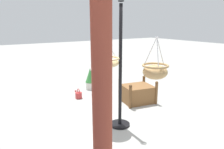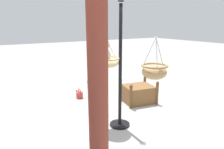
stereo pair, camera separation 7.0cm
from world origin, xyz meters
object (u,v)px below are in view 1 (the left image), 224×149
(teddy_bear, at_px, (105,52))
(watering_can, at_px, (79,95))
(hanging_basket_with_teddy, at_px, (106,62))
(potted_plant_trailing_ivy, at_px, (101,78))
(display_pole_central, at_px, (120,89))
(greenhouse_pillar_right, at_px, (102,104))
(wooden_planter_box, at_px, (137,93))
(potted_plant_small_succulent, at_px, (90,79))
(hanging_basket_left_high, at_px, (155,71))

(teddy_bear, relative_size, watering_can, 1.27)
(watering_can, bearing_deg, hanging_basket_with_teddy, 174.33)
(teddy_bear, relative_size, potted_plant_trailing_ivy, 0.93)
(display_pole_central, xyz_separation_m, watering_can, (2.07, 0.06, -0.73))
(hanging_basket_with_teddy, distance_m, greenhouse_pillar_right, 2.26)
(display_pole_central, xyz_separation_m, hanging_basket_with_teddy, (0.15, 0.25, 0.59))
(hanging_basket_with_teddy, relative_size, wooden_planter_box, 0.55)
(teddy_bear, height_order, wooden_planter_box, teddy_bear)
(potted_plant_small_succulent, bearing_deg, hanging_basket_left_high, 169.56)
(hanging_basket_with_teddy, height_order, potted_plant_small_succulent, hanging_basket_with_teddy)
(greenhouse_pillar_right, height_order, wooden_planter_box, greenhouse_pillar_right)
(display_pole_central, height_order, wooden_planter_box, display_pole_central)
(display_pole_central, xyz_separation_m, potted_plant_trailing_ivy, (3.06, -1.30, -0.61))
(greenhouse_pillar_right, xyz_separation_m, wooden_planter_box, (2.64, -2.69, -1.15))
(display_pole_central, relative_size, hanging_basket_with_teddy, 4.72)
(teddy_bear, xyz_separation_m, watering_can, (1.92, -0.21, -1.52))
(greenhouse_pillar_right, bearing_deg, teddy_bear, -32.00)
(teddy_bear, xyz_separation_m, greenhouse_pillar_right, (-1.90, 1.19, -0.21))
(greenhouse_pillar_right, bearing_deg, display_pole_central, -39.81)
(hanging_basket_with_teddy, distance_m, potted_plant_small_succulent, 2.88)
(wooden_planter_box, bearing_deg, hanging_basket_left_high, 146.61)
(hanging_basket_left_high, bearing_deg, wooden_planter_box, -33.39)
(potted_plant_small_succulent, distance_m, potted_plant_trailing_ivy, 0.77)
(teddy_bear, bearing_deg, watering_can, -6.33)
(greenhouse_pillar_right, xyz_separation_m, potted_plant_small_succulent, (4.43, -2.11, -1.05))
(hanging_basket_with_teddy, distance_m, wooden_planter_box, 2.02)
(teddy_bear, bearing_deg, greenhouse_pillar_right, 148.00)
(potted_plant_small_succulent, xyz_separation_m, watering_can, (-0.60, 0.71, -0.27))
(greenhouse_pillar_right, distance_m, potted_plant_small_succulent, 5.01)
(hanging_basket_left_high, bearing_deg, teddy_bear, 11.45)
(hanging_basket_left_high, relative_size, wooden_planter_box, 0.69)
(teddy_bear, xyz_separation_m, potted_plant_trailing_ivy, (2.91, -1.57, -1.40))
(teddy_bear, height_order, watering_can, teddy_bear)
(display_pole_central, relative_size, potted_plant_small_succulent, 3.61)
(wooden_planter_box, xyz_separation_m, watering_can, (1.19, 1.29, -0.16))
(potted_plant_small_succulent, bearing_deg, teddy_bear, 159.91)
(display_pole_central, relative_size, greenhouse_pillar_right, 0.89)
(greenhouse_pillar_right, xyz_separation_m, potted_plant_trailing_ivy, (4.82, -2.76, -1.19))
(wooden_planter_box, bearing_deg, teddy_bear, 116.01)
(teddy_bear, distance_m, watering_can, 2.46)
(potted_plant_trailing_ivy, relative_size, watering_can, 1.37)
(teddy_bear, bearing_deg, hanging_basket_with_teddy, -90.00)
(hanging_basket_with_teddy, relative_size, hanging_basket_left_high, 0.81)
(greenhouse_pillar_right, height_order, potted_plant_small_succulent, greenhouse_pillar_right)
(teddy_bear, distance_m, potted_plant_small_succulent, 2.96)
(hanging_basket_left_high, bearing_deg, hanging_basket_with_teddy, 10.42)
(display_pole_central, relative_size, potted_plant_trailing_ivy, 5.47)
(display_pole_central, xyz_separation_m, greenhouse_pillar_right, (-1.75, 1.46, 0.58))
(hanging_basket_left_high, height_order, potted_plant_trailing_ivy, hanging_basket_left_high)
(display_pole_central, xyz_separation_m, wooden_planter_box, (0.88, -1.23, -0.57))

